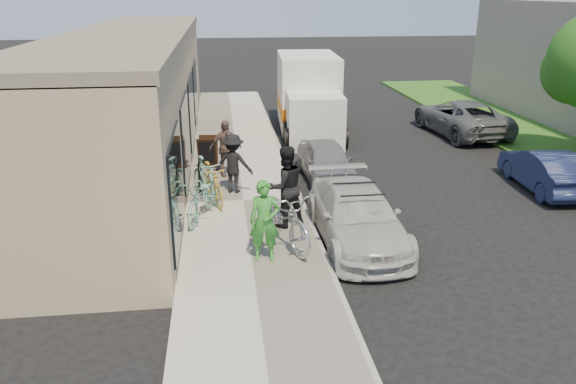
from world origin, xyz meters
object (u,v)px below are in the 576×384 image
tandem_bike (282,216)px  bystander_b (225,148)px  bike_rack (200,173)px  moving_truck (309,98)px  sedan_silver (326,161)px  far_car_gray (461,117)px  sandwich_board (208,152)px  man_standing (285,187)px  cruiser_bike_c (212,184)px  sedan_white (357,215)px  bystander_a (233,164)px  cruiser_bike_b (202,198)px  woman_rider (265,221)px  cruiser_bike_a (206,179)px  far_car_blue (545,170)px

tandem_bike → bystander_b: 5.14m
bike_rack → moving_truck: moving_truck is taller
sedan_silver → far_car_gray: (6.36, 5.00, 0.10)m
sandwich_board → man_standing: (1.86, -4.91, 0.47)m
bike_rack → tandem_bike: 4.10m
far_car_gray → sandwich_board: bearing=16.2°
man_standing → cruiser_bike_c: (-1.72, 1.72, -0.45)m
sedan_white → cruiser_bike_c: bearing=142.0°
bike_rack → bystander_b: bearing=61.5°
sandwich_board → cruiser_bike_c: bearing=-81.0°
sandwich_board → sedan_silver: 3.75m
far_car_gray → man_standing: 11.84m
bystander_a → bystander_b: bystander_b is taller
cruiser_bike_b → bystander_b: bystander_b is taller
sedan_white → cruiser_bike_b: sedan_white is taller
sedan_white → man_standing: 1.78m
tandem_bike → woman_rider: (-0.44, -0.75, 0.21)m
moving_truck → cruiser_bike_b: (-4.11, -9.34, -0.66)m
woman_rider → man_standing: 1.85m
sedan_silver → bystander_a: (-2.80, -1.17, 0.38)m
woman_rider → bystander_a: 4.27m
bike_rack → cruiser_bike_a: (0.18, -0.65, 0.02)m
far_car_gray → cruiser_bike_b: bearing=34.0°
sedan_silver → cruiser_bike_c: size_ratio=1.98×
far_car_gray → cruiser_bike_b: far_car_gray is taller
man_standing → bystander_a: size_ratio=1.19×
far_car_blue → bike_rack: bearing=0.6°
cruiser_bike_a → sedan_white: bearing=-61.0°
sedan_silver → moving_truck: (0.47, 6.35, 0.74)m
moving_truck → cruiser_bike_a: 8.99m
man_standing → cruiser_bike_a: bearing=-65.7°
sandwich_board → cruiser_bike_b: bearing=-84.7°
man_standing → cruiser_bike_c: bearing=-63.6°
cruiser_bike_c → sedan_white: bearing=-56.0°
bystander_b → woman_rider: bearing=-100.5°
far_car_gray → cruiser_bike_c: 11.99m
cruiser_bike_b → bystander_b: size_ratio=1.16×
sedan_white → sedan_silver: 4.43m
cruiser_bike_b → bystander_a: bystander_a is taller
far_car_gray → bystander_b: 10.45m
far_car_gray → tandem_bike: size_ratio=2.03×
man_standing → far_car_gray: bearing=-151.4°
cruiser_bike_c → man_standing: bearing=-63.7°
sedan_white → cruiser_bike_b: 3.77m
far_car_gray → bystander_a: bearing=29.3°
sandwich_board → cruiser_bike_b: (-0.09, -4.22, 0.02)m
sedan_white → man_standing: (-1.53, 0.75, 0.50)m
cruiser_bike_c → sandwich_board: bearing=73.7°
tandem_bike → bystander_b: bearing=81.7°
cruiser_bike_c → bystander_a: size_ratio=1.06×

